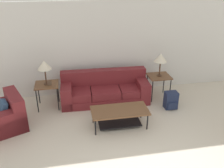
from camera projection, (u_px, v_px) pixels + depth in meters
wall_back at (105, 48)px, 6.95m from camera, size 9.14×0.06×2.60m
couch at (105, 91)px, 6.79m from camera, size 2.35×0.91×0.82m
armchair at (2, 118)px, 5.61m from camera, size 1.30×1.25×0.80m
coffee_table at (120, 114)px, 5.68m from camera, size 1.30×0.62×0.43m
side_table_left at (47, 86)px, 6.36m from camera, size 0.59×0.55×0.66m
side_table_right at (159, 78)px, 6.85m from camera, size 0.59×0.55×0.66m
table_lamp_left at (44, 65)px, 6.12m from camera, size 0.35×0.35×0.63m
table_lamp_right at (161, 58)px, 6.61m from camera, size 0.35×0.35×0.63m
backpack at (171, 100)px, 6.46m from camera, size 0.32×0.31×0.46m
picture_frame at (49, 83)px, 6.25m from camera, size 0.10×0.04×0.13m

